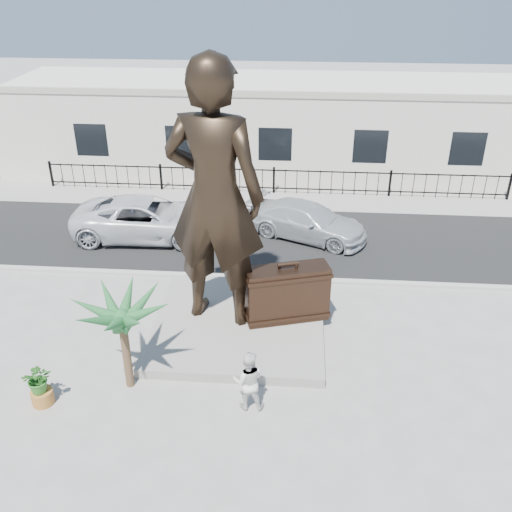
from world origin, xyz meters
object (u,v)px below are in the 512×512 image
(statue, at_px, (215,197))
(suitcase, at_px, (287,293))
(tourist, at_px, (248,381))
(car_white, at_px, (147,218))

(statue, height_order, suitcase, statue)
(statue, distance_m, tourist, 5.19)
(tourist, distance_m, car_white, 10.72)
(statue, relative_size, suitcase, 3.16)
(suitcase, bearing_deg, car_white, 118.18)
(statue, relative_size, tourist, 4.72)
(car_white, bearing_deg, suitcase, -137.01)
(tourist, bearing_deg, car_white, -65.29)
(statue, distance_m, car_white, 7.70)
(tourist, bearing_deg, statue, -73.96)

